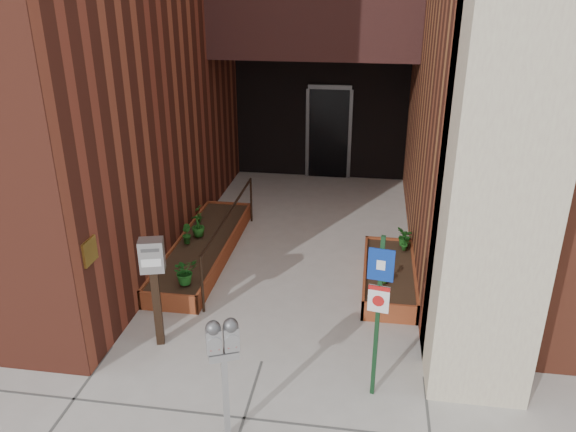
% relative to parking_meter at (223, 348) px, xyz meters
% --- Properties ---
extents(ground, '(80.00, 80.00, 0.00)m').
position_rel_parking_meter_xyz_m(ground, '(0.11, 1.28, -1.12)').
color(ground, '#9E9991').
rests_on(ground, ground).
extents(planter_left, '(0.90, 3.60, 0.30)m').
position_rel_parking_meter_xyz_m(planter_left, '(-1.44, 3.98, -0.99)').
color(planter_left, brown).
rests_on(planter_left, ground).
extents(planter_right, '(0.80, 2.20, 0.30)m').
position_rel_parking_meter_xyz_m(planter_right, '(1.71, 3.48, -0.99)').
color(planter_right, brown).
rests_on(planter_right, ground).
extents(handrail, '(0.04, 3.34, 0.90)m').
position_rel_parking_meter_xyz_m(handrail, '(-0.94, 3.93, -0.37)').
color(handrail, black).
rests_on(handrail, ground).
extents(parking_meter, '(0.33, 0.23, 1.45)m').
position_rel_parking_meter_xyz_m(parking_meter, '(0.00, 0.00, 0.00)').
color(parking_meter, '#9B9B9D').
rests_on(parking_meter, ground).
extents(sign_post, '(0.27, 0.09, 2.02)m').
position_rel_parking_meter_xyz_m(sign_post, '(1.49, 0.89, 0.12)').
color(sign_post, '#13351B').
rests_on(sign_post, ground).
extents(payment_dropbox, '(0.35, 0.29, 1.51)m').
position_rel_parking_meter_xyz_m(payment_dropbox, '(-1.28, 1.46, -0.03)').
color(payment_dropbox, black).
rests_on(payment_dropbox, ground).
extents(shrub_left_a, '(0.51, 0.51, 0.40)m').
position_rel_parking_meter_xyz_m(shrub_left_a, '(-1.27, 2.53, -0.62)').
color(shrub_left_a, '#1C631D').
rests_on(shrub_left_a, planter_left).
extents(shrub_left_b, '(0.26, 0.26, 0.33)m').
position_rel_parking_meter_xyz_m(shrub_left_b, '(-1.69, 3.84, -0.65)').
color(shrub_left_b, '#1A4F16').
rests_on(shrub_left_b, planter_left).
extents(shrub_left_c, '(0.28, 0.28, 0.41)m').
position_rel_parking_meter_xyz_m(shrub_left_c, '(-1.57, 4.15, -0.62)').
color(shrub_left_c, '#1D5919').
rests_on(shrub_left_c, planter_left).
extents(shrub_left_d, '(0.22, 0.22, 0.34)m').
position_rel_parking_meter_xyz_m(shrub_left_d, '(-1.74, 4.71, -0.65)').
color(shrub_left_d, '#244E16').
rests_on(shrub_left_d, planter_left).
extents(shrub_right_a, '(0.24, 0.24, 0.30)m').
position_rel_parking_meter_xyz_m(shrub_right_a, '(1.61, 3.00, -0.67)').
color(shrub_right_a, '#27601B').
rests_on(shrub_right_a, planter_right).
extents(shrub_right_b, '(0.20, 0.20, 0.37)m').
position_rel_parking_meter_xyz_m(shrub_right_b, '(1.96, 4.13, -0.63)').
color(shrub_right_b, '#184F16').
rests_on(shrub_right_b, planter_right).
extents(shrub_right_c, '(0.31, 0.31, 0.33)m').
position_rel_parking_meter_xyz_m(shrub_right_c, '(1.96, 4.29, -0.66)').
color(shrub_right_c, '#1B5919').
rests_on(shrub_right_c, planter_right).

